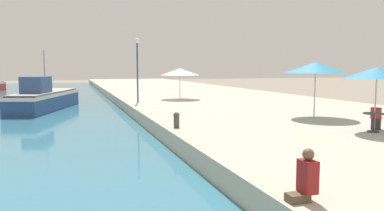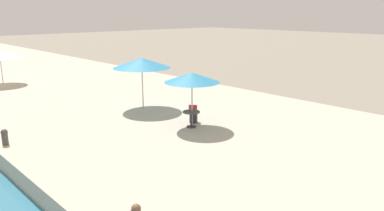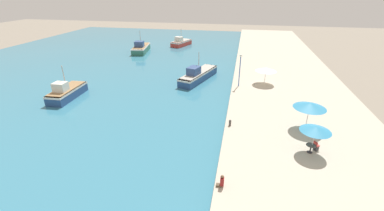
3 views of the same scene
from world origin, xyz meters
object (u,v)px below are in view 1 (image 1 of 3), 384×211
Objects in this scene: fishing_boat_mid at (45,98)px; lamppost at (137,59)px; person_at_quay at (306,178)px; cafe_table at (374,118)px; cafe_umbrella_pink at (377,73)px; cafe_chair_left at (376,121)px; cafe_umbrella_white at (316,68)px; cafe_umbrella_striped at (180,72)px; mooring_bollard at (177,119)px.

lamppost is (6.45, -3.33, 2.90)m from fishing_boat_mid.
cafe_table is at bearing 38.87° from person_at_quay.
cafe_umbrella_pink is 2.07m from cafe_chair_left.
cafe_umbrella_pink is at bearing -66.33° from lamppost.
cafe_umbrella_pink is 2.51× the size of person_at_quay.
cafe_umbrella_white reaches higher than cafe_umbrella_striped.
fishing_boat_mid is 2.16× the size of lamppost.
cafe_table is 1.22× the size of mooring_bollard.
cafe_umbrella_pink is 16.58m from lamppost.
cafe_chair_left is at bearing 38.61° from cafe_table.
cafe_umbrella_pink is at bearing -88.06° from cafe_chair_left.
cafe_chair_left is 16.62m from lamppost.
fishing_boat_mid is at bearing 111.64° from mooring_bollard.
cafe_umbrella_pink is 0.81× the size of cafe_umbrella_white.
cafe_umbrella_striped is at bearing 153.16° from cafe_chair_left.
lamppost is (-7.02, 10.85, 0.60)m from cafe_umbrella_white.
cafe_umbrella_white is at bearing 85.08° from cafe_umbrella_pink.
cafe_umbrella_pink is at bearing -25.09° from mooring_bollard.
cafe_umbrella_pink is 3.14× the size of cafe_table.
cafe_chair_left is at bearing 38.85° from person_at_quay.
cafe_umbrella_white is 4.46m from cafe_chair_left.
cafe_table is 0.80× the size of person_at_quay.
fishing_boat_mid is 10.43m from cafe_umbrella_striped.
cafe_table is at bearing -25.62° from mooring_bollard.
person_at_quay is at bearing -89.76° from cafe_chair_left.
cafe_chair_left is 9.72m from person_at_quay.
cafe_umbrella_white is at bearing 53.28° from person_at_quay.
cafe_chair_left reaches higher than cafe_table.
person_at_quay is 0.22× the size of lamppost.
person_at_quay reaches higher than mooring_bollard.
cafe_umbrella_striped is at bearing 26.30° from lamppost.
cafe_table is (13.02, -18.54, 0.34)m from fishing_boat_mid.
cafe_umbrella_striped is at bearing 104.79° from cafe_umbrella_white.
lamppost is at bearing 87.93° from mooring_bollard.
cafe_umbrella_white is 1.01× the size of cafe_umbrella_striped.
person_at_quay is (-7.57, -6.10, 0.12)m from cafe_chair_left.
lamppost reaches higher than cafe_umbrella_striped.
cafe_chair_left is at bearing -21.01° from mooring_bollard.
cafe_umbrella_striped is 4.70× the size of mooring_bollard.
cafe_umbrella_striped is 3.07× the size of person_at_quay.
cafe_umbrella_white is at bearing 142.99° from cafe_chair_left.
cafe_chair_left is 8.10m from mooring_bollard.
cafe_umbrella_striped is 4.21m from lamppost.
person_at_quay reaches higher than cafe_chair_left.
lamppost is (-3.67, -1.82, 0.94)m from cafe_umbrella_striped.
mooring_bollard is 0.14× the size of lamppost.
cafe_table reaches higher than mooring_bollard.
mooring_bollard is (-7.08, 3.31, -1.94)m from cafe_umbrella_pink.
lamppost reaches higher than cafe_umbrella_white.
fishing_boat_mid reaches higher than mooring_bollard.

